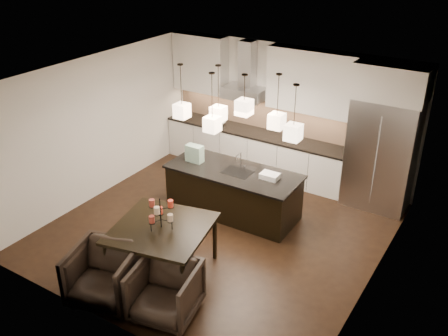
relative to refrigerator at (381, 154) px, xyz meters
The scene contains 37 objects.
floor 3.35m from the refrigerator, 131.42° to the right, with size 5.50×5.50×0.02m, color black.
ceiling 3.62m from the refrigerator, 131.42° to the right, with size 5.50×5.50×0.02m, color white.
wall_back 2.16m from the refrigerator, 169.74° to the left, with size 5.50×0.02×2.80m, color silver.
wall_front 5.56m from the refrigerator, 112.22° to the right, with size 5.50×0.02×2.80m, color silver.
wall_left 5.42m from the refrigerator, 153.91° to the right, with size 0.02×5.50×2.80m, color silver.
wall_right 2.49m from the refrigerator, 74.50° to the right, with size 0.02×5.50×2.80m, color silver.
refrigerator is the anchor object (origin of this frame).
fridge_panel 1.40m from the refrigerator, ahead, with size 1.26×0.72×0.65m, color silver.
lower_cabinets 2.80m from the refrigerator, behind, with size 4.21×0.62×0.88m, color silver.
countertop 2.73m from the refrigerator, behind, with size 4.21×0.66×0.04m, color black.
backsplash 2.75m from the refrigerator, behind, with size 4.21×0.02×0.63m, color tan.
upper_cab_left 4.35m from the refrigerator, behind, with size 1.25×0.35×1.25m, color silver.
upper_cab_right 1.91m from the refrigerator, behind, with size 1.86×0.35×1.25m, color silver.
hood_canopy 3.09m from the refrigerator, behind, with size 0.90×0.52×0.24m, color #B7B7BA.
hood_chimney 3.28m from the refrigerator, behind, with size 0.30×0.28×0.96m, color #B7B7BA.
fruit_bowl 3.60m from the refrigerator, behind, with size 0.26×0.26×0.06m, color silver.
island_body 2.85m from the refrigerator, 141.60° to the right, with size 2.41×0.96×0.85m, color black.
island_top 2.79m from the refrigerator, 141.60° to the right, with size 2.49×1.04×0.04m, color black.
faucet 2.64m from the refrigerator, 142.00° to the right, with size 0.10×0.23×0.37m, color silver, non-canonical shape.
tote_bag 3.49m from the refrigerator, 149.25° to the right, with size 0.33×0.17×0.33m, color #206647.
food_container 2.22m from the refrigerator, 131.75° to the right, with size 0.33×0.23×0.10m, color silver.
dining_table 4.47m from the refrigerator, 119.35° to the right, with size 1.40×1.40×0.84m, color black, non-canonical shape.
candelabra 4.42m from the refrigerator, 119.35° to the right, with size 0.40×0.40×0.49m, color black, non-canonical shape.
candle_a 4.32m from the refrigerator, 117.79° to the right, with size 0.09×0.09×0.11m, color beige.
candle_b 4.37m from the refrigerator, 121.29° to the right, with size 0.09×0.09×0.11m, color red.
candle_c 4.57m from the refrigerator, 118.97° to the right, with size 0.09×0.09×0.11m, color #AE4031.
candle_d 4.26m from the refrigerator, 119.01° to the right, with size 0.09×0.09×0.11m, color red.
candle_e 4.50m from the refrigerator, 120.93° to the right, with size 0.09×0.09×0.11m, color #AE4031.
candle_f 4.52m from the refrigerator, 117.92° to the right, with size 0.09×0.09×0.11m, color beige.
armchair_left 5.43m from the refrigerator, 117.57° to the right, with size 0.91×0.94×0.85m, color black.
armchair_right 4.88m from the refrigerator, 108.69° to the right, with size 0.86×0.88×0.80m, color black.
pendant_a 3.79m from the refrigerator, 146.89° to the right, with size 0.24×0.24×0.26m, color beige.
pendant_b 3.16m from the refrigerator, 145.60° to the right, with size 0.24×0.24×0.26m, color beige.
pendant_c 2.94m from the refrigerator, 133.00° to the right, with size 0.24×0.24×0.26m, color beige.
pendant_d 2.35m from the refrigerator, 130.06° to the right, with size 0.24×0.24×0.26m, color beige.
pendant_e 2.42m from the refrigerator, 114.25° to the right, with size 0.24×0.24×0.26m, color beige.
pendant_f 3.30m from the refrigerator, 137.11° to the right, with size 0.24×0.24×0.26m, color beige.
Camera 1 is at (4.11, -6.34, 4.98)m, focal length 40.00 mm.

